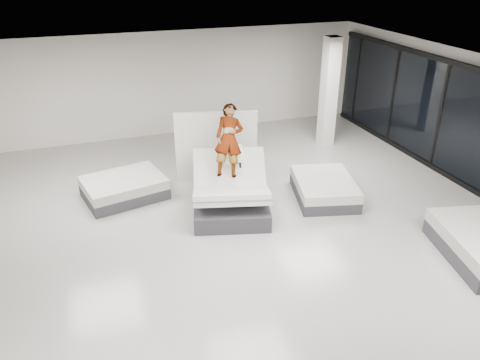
% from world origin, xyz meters
% --- Properties ---
extents(room, '(14.00, 14.04, 3.20)m').
position_xyz_m(room, '(0.00, 0.00, 1.60)').
color(room, '#ABA8A1').
rests_on(room, ground).
extents(hero_bed, '(2.13, 2.51, 1.36)m').
position_xyz_m(hero_bed, '(0.00, 1.59, 0.42)').
color(hero_bed, '#323236').
rests_on(hero_bed, floor).
extents(person, '(1.02, 1.68, 1.43)m').
position_xyz_m(person, '(0.09, 1.90, 1.33)').
color(person, slate).
rests_on(person, hero_bed).
extents(remote, '(0.09, 0.15, 0.08)m').
position_xyz_m(remote, '(0.21, 1.51, 1.12)').
color(remote, black).
rests_on(remote, person).
extents(divider_panel, '(1.99, 0.61, 1.85)m').
position_xyz_m(divider_panel, '(0.15, 3.13, 0.92)').
color(divider_panel, white).
rests_on(divider_panel, floor).
extents(flat_bed_right_far, '(1.72, 2.04, 0.49)m').
position_xyz_m(flat_bed_right_far, '(2.30, 1.42, 0.24)').
color(flat_bed_right_far, '#323236').
rests_on(flat_bed_right_far, floor).
extents(flat_bed_left_far, '(2.06, 1.71, 0.50)m').
position_xyz_m(flat_bed_left_far, '(-2.20, 3.02, 0.25)').
color(flat_bed_left_far, '#323236').
rests_on(flat_bed_left_far, floor).
extents(column, '(0.40, 0.40, 3.20)m').
position_xyz_m(column, '(4.00, 4.50, 1.60)').
color(column, silver).
rests_on(column, floor).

